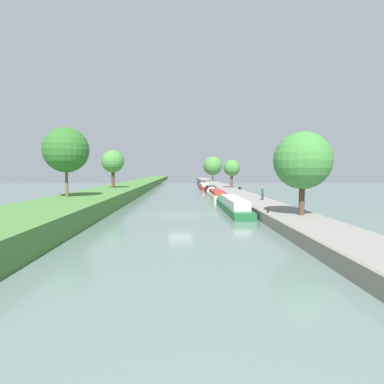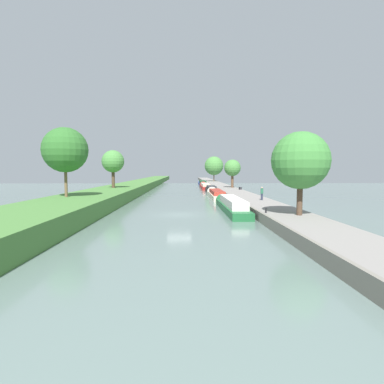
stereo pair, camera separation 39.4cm
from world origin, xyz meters
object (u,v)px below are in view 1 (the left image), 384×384
Objects in this scene: mooring_bollard_far at (205,181)px; narrowboat_cream at (216,194)px; narrowboat_red at (204,186)px; mooring_bollard_near at (268,210)px; narrowboat_black at (210,190)px; person_walking at (263,193)px; narrowboat_green at (232,205)px; park_bench at (240,188)px; narrowboat_blue at (201,183)px.

narrowboat_cream is at bearing -92.05° from mooring_bollard_far.
narrowboat_red reaches higher than mooring_bollard_near.
narrowboat_black is (0.20, 12.56, 0.02)m from narrowboat_cream.
mooring_bollard_far is at bearing 87.95° from narrowboat_cream.
narrowboat_cream is 14.84m from person_walking.
narrowboat_red is at bearing 90.23° from narrowboat_green.
park_bench is at bearing 83.98° from mooring_bollard_near.
narrowboat_black is 23.23× the size of mooring_bollard_near.
narrowboat_red reaches higher than mooring_bollard_far.
mooring_bollard_far is (1.90, 53.13, 0.53)m from narrowboat_cream.
narrowboat_green is 1.54× the size of narrowboat_black.
narrowboat_green reaches higher than mooring_bollard_far.
narrowboat_red reaches higher than narrowboat_cream.
narrowboat_cream is 10.23× the size of park_bench.
person_walking is 21.84m from park_bench.
mooring_bollard_far is 45.59m from park_bench.
narrowboat_black reaches higher than mooring_bollard_near.
narrowboat_green is at bearing -102.11° from park_bench.
narrowboat_green is at bearing 102.57° from mooring_bollard_near.
park_bench is (3.57, -45.45, 0.12)m from mooring_bollard_far.
narrowboat_blue reaches higher than mooring_bollard_far.
narrowboat_green is 1.05× the size of narrowboat_cream.
narrowboat_red is (-0.18, 44.67, -0.10)m from narrowboat_green.
narrowboat_blue is at bearing 89.88° from narrowboat_green.
narrowboat_green is 25.95m from park_bench.
person_walking reaches higher than narrowboat_cream.
park_bench is at bearing 54.59° from narrowboat_cream.
person_walking is at bearing 78.19° from mooring_bollard_near.
person_walking is (4.20, -26.68, 1.17)m from narrowboat_black.
narrowboat_cream is 9.45m from park_bench.
narrowboat_black is at bearing -88.57° from narrowboat_red.
narrowboat_blue reaches higher than mooring_bollard_near.
narrowboat_red is 18.04m from narrowboat_blue.
mooring_bollard_near is (-2.51, -11.98, -0.65)m from person_walking.
narrowboat_green reaches higher than narrowboat_cream.
person_walking is 3.69× the size of mooring_bollard_near.
narrowboat_blue is 38.22× the size of mooring_bollard_near.
narrowboat_cream is 26.17m from mooring_bollard_near.
park_bench is at bearing -73.76° from narrowboat_red.
narrowboat_green reaches higher than mooring_bollard_near.
narrowboat_red is at bearing 96.33° from person_walking.
narrowboat_red is 36.91× the size of mooring_bollard_far.
person_walking reaches higher than park_bench.
person_walking is at bearing -85.89° from narrowboat_blue.
mooring_bollard_near is at bearing -87.78° from narrowboat_red.
narrowboat_blue is at bearing 94.11° from person_walking.
narrowboat_black is 6.97× the size of park_bench.
narrowboat_green is 35.80× the size of mooring_bollard_near.
narrowboat_blue is 38.22× the size of mooring_bollard_far.
narrowboat_cream is at bearing -125.41° from park_bench.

